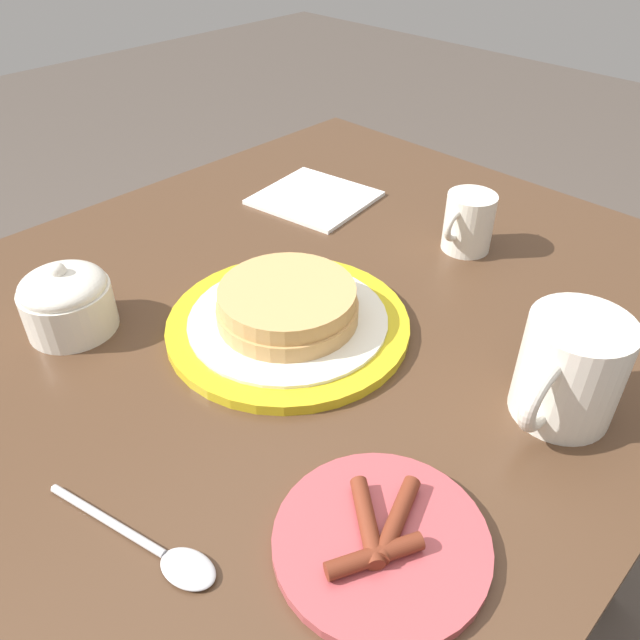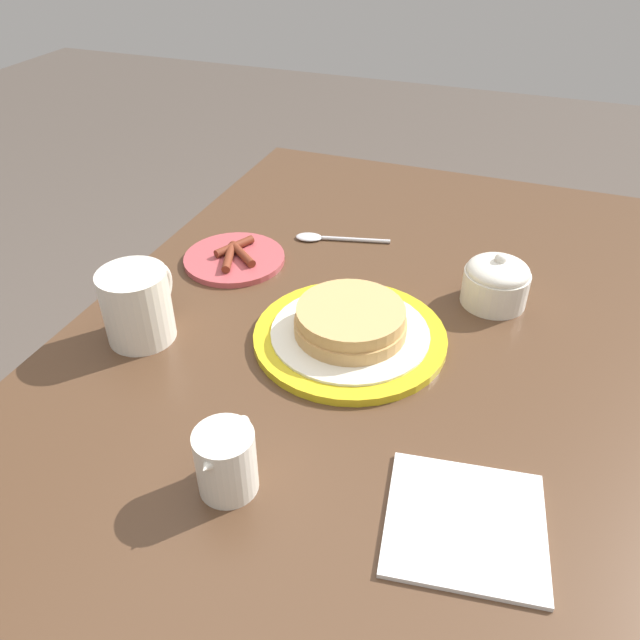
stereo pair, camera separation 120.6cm
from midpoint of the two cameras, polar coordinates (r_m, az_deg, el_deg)
The scene contains 9 objects.
ground_plane at distance 1.27m, azimuth 12.16°, elevation -46.56°, with size 8.00×8.00×0.00m, color #51473F.
dining_table at distance 0.67m, azimuth 20.70°, elevation -38.89°, with size 1.18×0.83×0.76m.
pancake_plate at distance 0.50m, azimuth 22.64°, elevation -39.38°, with size 0.27×0.27×0.05m.
side_plate_bacon at distance 0.58m, azimuth -3.95°, elevation -20.35°, with size 0.17×0.17×0.02m.
coffee_mug at distance 0.47m, azimuth -22.42°, elevation -37.03°, with size 0.13×0.09×0.10m.
creamer_pitcher at distance 0.47m, azimuth 3.69°, elevation -72.98°, with size 0.10×0.06×0.08m.
sugar_bowl at distance 0.61m, azimuth 41.22°, elevation -23.70°, with size 0.10×0.10×0.08m.
napkin at distance 0.58m, azimuth 64.60°, elevation -61.19°, with size 0.17×0.18×0.01m.
spoon at distance 0.63m, azimuth 10.78°, elevation -14.50°, with size 0.06×0.17×0.01m.
Camera 2 is at (-0.72, -0.19, 1.30)m, focal length 35.00 mm.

